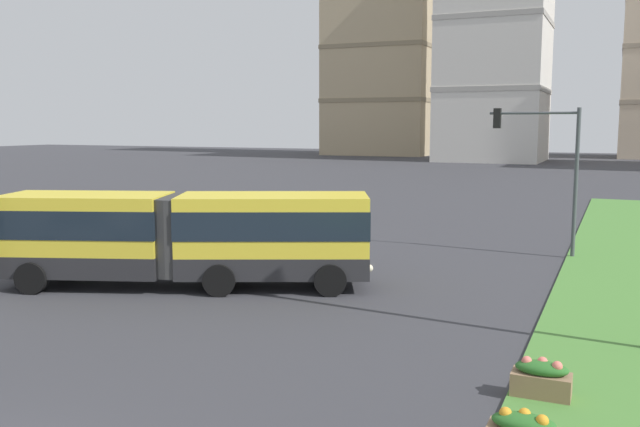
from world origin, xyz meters
name	(u,v)px	position (x,y,z in m)	size (l,w,h in m)	color
articulated_bus	(186,236)	(-3.87, 11.91, 1.65)	(11.82, 6.76, 3.00)	yellow
car_silver_hatch	(304,212)	(-6.04, 25.41, 0.75)	(4.57, 2.41, 1.58)	#B7BABF
flower_planter_2	(541,378)	(7.69, 6.94, 0.43)	(1.10, 0.56, 0.74)	#937051
traffic_light_far_right	(547,155)	(6.18, 22.00, 4.03)	(3.46, 0.28, 5.88)	#474C51
apartment_tower_west	(383,24)	(-30.00, 108.47, 22.42)	(18.03, 14.47, 44.81)	tan
apartment_tower_westcentre	(496,24)	(-8.50, 94.77, 19.36)	(14.61, 15.48, 38.68)	silver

